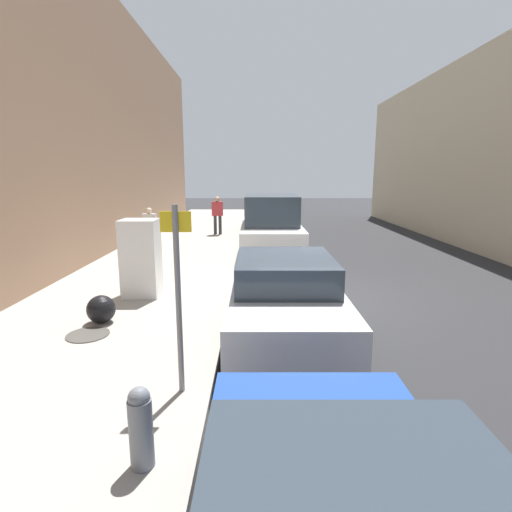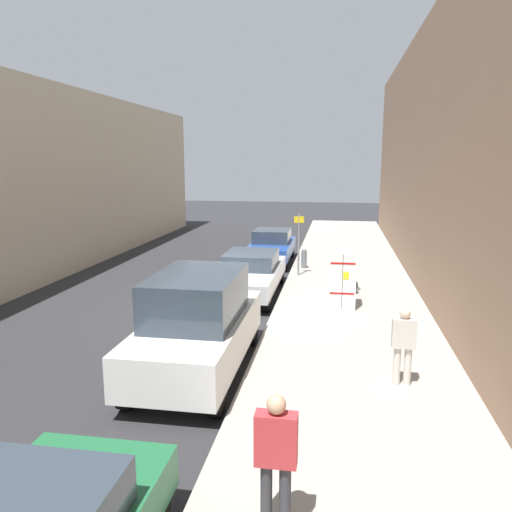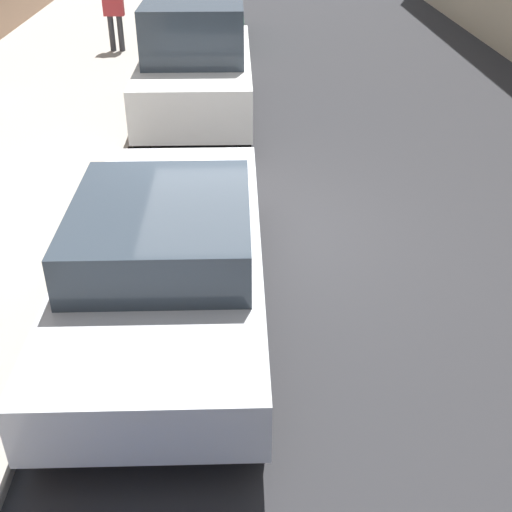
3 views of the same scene
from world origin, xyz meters
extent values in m
plane|color=#28282B|center=(0.00, 0.00, 0.00)|extent=(80.00, 80.00, 0.00)
cube|color=#9E998E|center=(-4.08, 0.00, 0.08)|extent=(4.46, 44.00, 0.17)
cube|color=white|center=(-3.81, -0.29, 1.02)|extent=(0.78, 0.67, 1.70)
cube|color=black|center=(-3.81, 0.05, 1.02)|extent=(0.01, 0.01, 1.61)
cube|color=yellow|center=(-3.91, 0.05, 1.21)|extent=(0.16, 0.01, 0.22)
cube|color=red|center=(-3.81, 0.05, 1.56)|extent=(0.70, 0.01, 0.05)
cube|color=red|center=(-3.81, 0.05, 0.68)|extent=(0.70, 0.01, 0.05)
cylinder|color=#47443F|center=(-4.11, -2.55, 0.18)|extent=(0.70, 0.70, 0.02)
cylinder|color=slate|center=(-2.21, -4.30, 1.32)|extent=(0.07, 0.07, 2.31)
cube|color=yellow|center=(-2.21, -4.28, 2.28)|extent=(0.36, 0.02, 0.24)
cylinder|color=slate|center=(-2.34, -5.61, 0.50)|extent=(0.22, 0.22, 0.67)
sphere|color=slate|center=(-2.34, -5.61, 0.86)|extent=(0.20, 0.20, 0.20)
sphere|color=black|center=(-4.09, -1.97, 0.42)|extent=(0.51, 0.51, 0.51)
cylinder|color=#333338|center=(-3.12, 8.98, 0.59)|extent=(0.14, 0.14, 0.84)
cylinder|color=#333338|center=(-2.90, 8.98, 0.59)|extent=(0.14, 0.14, 0.84)
cube|color=#B73338|center=(-3.01, 8.98, 1.32)|extent=(0.49, 0.22, 0.63)
sphere|color=tan|center=(-3.01, 8.98, 1.74)|extent=(0.23, 0.23, 0.23)
cylinder|color=beige|center=(-5.04, 4.77, 0.55)|extent=(0.14, 0.14, 0.76)
cylinder|color=beige|center=(-4.84, 4.77, 0.55)|extent=(0.14, 0.14, 0.76)
cube|color=beige|center=(-4.94, 4.77, 1.21)|extent=(0.44, 0.22, 0.57)
sphere|color=beige|center=(-4.94, 4.77, 1.60)|extent=(0.21, 0.21, 0.21)
cylinder|color=black|center=(-1.54, -5.81, 0.34)|extent=(0.22, 0.69, 0.69)
cylinder|color=black|center=(-0.04, -5.81, 0.34)|extent=(0.22, 0.69, 0.69)
cube|color=silver|center=(-0.79, -1.83, 0.64)|extent=(1.89, 4.78, 0.55)
cube|color=#2D3842|center=(-0.79, -2.07, 1.16)|extent=(1.67, 2.01, 0.50)
cylinder|color=black|center=(-1.60, -0.05, 0.36)|extent=(0.22, 0.72, 0.72)
cylinder|color=black|center=(0.03, -0.05, 0.36)|extent=(0.22, 0.72, 0.72)
cylinder|color=black|center=(-1.60, -3.61, 0.36)|extent=(0.22, 0.72, 0.72)
cylinder|color=black|center=(0.03, -3.61, 0.36)|extent=(0.22, 0.72, 0.72)
cube|color=silver|center=(-0.79, 4.45, 0.77)|extent=(1.94, 4.72, 0.85)
cube|color=#2D3842|center=(-0.79, 4.45, 1.67)|extent=(1.71, 2.59, 0.95)
cylinder|color=black|center=(-1.63, 6.21, 0.35)|extent=(0.22, 0.69, 0.69)
cylinder|color=black|center=(0.05, 6.21, 0.35)|extent=(0.22, 0.69, 0.69)
cylinder|color=black|center=(-1.63, 2.68, 0.35)|extent=(0.22, 0.69, 0.69)
cylinder|color=black|center=(0.05, 2.68, 0.35)|extent=(0.22, 0.69, 0.69)
cube|color=#1E6038|center=(-0.79, 10.77, 0.62)|extent=(1.85, 4.31, 0.55)
cube|color=#2D3842|center=(-0.79, 10.55, 1.14)|extent=(1.62, 1.81, 0.50)
cylinder|color=black|center=(-1.58, 12.33, 0.34)|extent=(0.22, 0.68, 0.68)
cylinder|color=black|center=(0.01, 12.33, 0.34)|extent=(0.22, 0.68, 0.68)
cylinder|color=black|center=(-1.58, 9.20, 0.34)|extent=(0.22, 0.68, 0.68)
cylinder|color=black|center=(0.01, 9.20, 0.34)|extent=(0.22, 0.68, 0.68)
camera|label=1|loc=(-1.29, -8.84, 2.81)|focal=28.00mm
camera|label=2|loc=(-3.63, 14.13, 4.44)|focal=35.00mm
camera|label=3|loc=(-0.05, -7.42, 4.08)|focal=45.00mm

